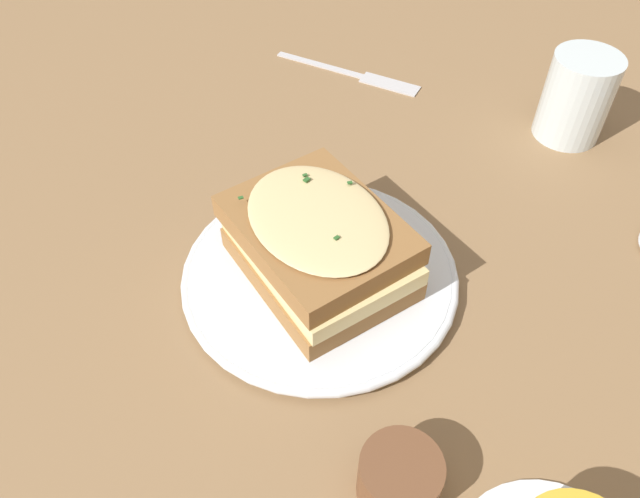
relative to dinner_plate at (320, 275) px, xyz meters
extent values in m
plane|color=olive|center=(0.02, -0.02, -0.01)|extent=(2.40, 2.40, 0.00)
cylinder|color=white|center=(0.00, 0.00, 0.00)|extent=(0.22, 0.22, 0.01)
torus|color=white|center=(0.00, 0.00, 0.00)|extent=(0.23, 0.23, 0.01)
cube|color=olive|center=(0.00, 0.00, 0.02)|extent=(0.16, 0.18, 0.02)
cube|color=#EFDB93|center=(0.00, 0.00, 0.04)|extent=(0.16, 0.18, 0.02)
cube|color=olive|center=(0.00, 0.00, 0.05)|extent=(0.16, 0.18, 0.02)
ellipsoid|color=beige|center=(0.00, 0.00, 0.07)|extent=(0.15, 0.16, 0.01)
cube|color=#2D6028|center=(-0.01, 0.05, 0.07)|extent=(0.00, 0.00, 0.00)
cube|color=#2D6028|center=(-0.06, 0.03, 0.07)|extent=(0.00, 0.00, 0.00)
cube|color=#2D6028|center=(0.01, -0.02, 0.07)|extent=(0.01, 0.00, 0.00)
cube|color=#2D6028|center=(-0.01, 0.04, 0.07)|extent=(0.01, 0.01, 0.00)
cube|color=#2D6028|center=(0.03, 0.03, 0.07)|extent=(0.00, 0.00, 0.00)
cylinder|color=silver|center=(0.29, 0.18, 0.04)|extent=(0.07, 0.07, 0.09)
cube|color=silver|center=(0.04, 0.34, -0.01)|extent=(0.10, 0.07, 0.00)
cube|color=silver|center=(0.12, 0.29, -0.01)|extent=(0.07, 0.06, 0.00)
cube|color=#333335|center=(0.13, 0.29, -0.01)|extent=(0.04, 0.03, 0.00)
cube|color=#333335|center=(0.13, 0.28, -0.01)|extent=(0.04, 0.03, 0.00)
cube|color=#333335|center=(0.12, 0.28, -0.01)|extent=(0.04, 0.03, 0.00)
cylinder|color=brown|center=(0.03, -0.18, 0.01)|extent=(0.05, 0.05, 0.04)
camera|label=1|loc=(-0.04, -0.34, 0.41)|focal=35.00mm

